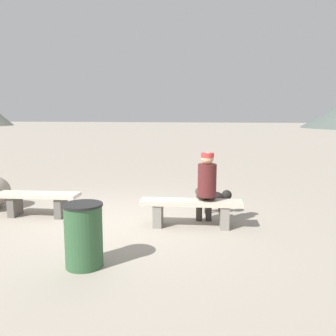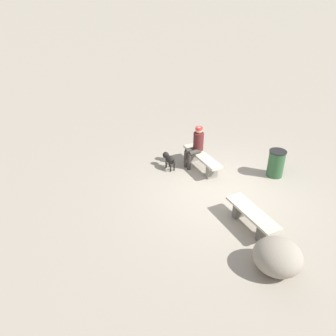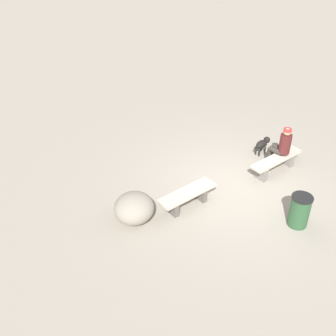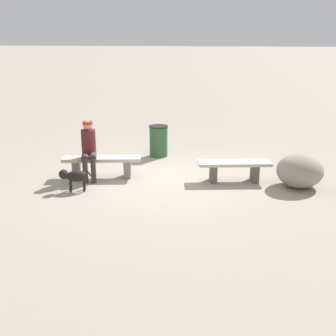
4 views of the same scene
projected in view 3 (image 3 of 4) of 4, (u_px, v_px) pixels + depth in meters
The scene contains 7 objects.
ground at pixel (236, 188), 10.98m from camera, with size 210.00×210.00×0.06m, color #9E9384.
bench_left at pixel (187, 196), 10.15m from camera, with size 1.60×0.67×0.44m.
bench_right at pixel (276, 162), 11.38m from camera, with size 1.75×0.63×0.46m.
seated_person at pixel (282, 145), 11.33m from camera, with size 0.41×0.61×1.28m.
dog at pixel (263, 144), 12.19m from camera, with size 0.66×0.32×0.46m.
trash_bin at pixel (300, 211), 9.56m from camera, with size 0.49×0.49×0.81m.
boulder at pixel (134, 208), 9.73m from camera, with size 0.98×0.94×0.70m, color gray.
Camera 3 is at (-5.83, -6.75, 6.63)m, focal length 44.45 mm.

